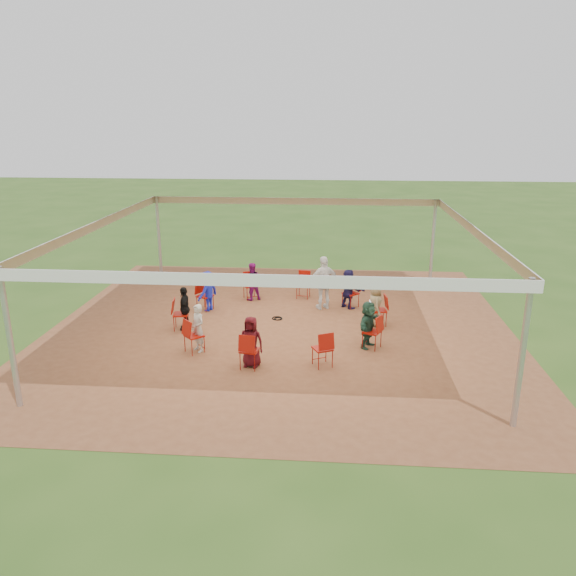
# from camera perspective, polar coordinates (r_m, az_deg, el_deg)

# --- Properties ---
(ground) EXTENTS (80.00, 80.00, 0.00)m
(ground) POSITION_cam_1_polar(r_m,az_deg,el_deg) (16.11, -0.73, -4.00)
(ground) COLOR #305119
(ground) RESTS_ON ground
(dirt_patch) EXTENTS (13.00, 13.00, 0.00)m
(dirt_patch) POSITION_cam_1_polar(r_m,az_deg,el_deg) (16.11, -0.73, -3.98)
(dirt_patch) COLOR brown
(dirt_patch) RESTS_ON ground
(tent) EXTENTS (10.33, 10.33, 3.00)m
(tent) POSITION_cam_1_polar(r_m,az_deg,el_deg) (15.42, -0.76, 4.26)
(tent) COLOR #B2B2B7
(tent) RESTS_ON ground
(chair_0) EXTENTS (0.49, 0.48, 0.90)m
(chair_0) POSITION_cam_1_polar(r_m,az_deg,el_deg) (16.32, 9.22, -2.26)
(chair_0) COLOR #9E0F05
(chair_0) RESTS_ON ground
(chair_1) EXTENTS (0.61, 0.61, 0.90)m
(chair_1) POSITION_cam_1_polar(r_m,az_deg,el_deg) (17.77, 6.39, -0.55)
(chair_1) COLOR #9E0F05
(chair_1) RESTS_ON ground
(chair_2) EXTENTS (0.49, 0.51, 0.90)m
(chair_2) POSITION_cam_1_polar(r_m,az_deg,el_deg) (18.56, 1.57, 0.31)
(chair_2) COLOR #9E0F05
(chair_2) RESTS_ON ground
(chair_3) EXTENTS (0.57, 0.58, 0.90)m
(chair_3) POSITION_cam_1_polar(r_m,az_deg,el_deg) (18.49, -3.83, 0.22)
(chair_3) COLOR #9E0F05
(chair_3) RESTS_ON ground
(chair_4) EXTENTS (0.59, 0.58, 0.90)m
(chair_4) POSITION_cam_1_polar(r_m,az_deg,el_deg) (17.59, -8.44, -0.82)
(chair_4) COLOR #9E0F05
(chair_4) RESTS_ON ground
(chair_5) EXTENTS (0.49, 0.48, 0.90)m
(chair_5) POSITION_cam_1_polar(r_m,az_deg,el_deg) (16.08, -10.84, -2.64)
(chair_5) COLOR #9E0F05
(chair_5) RESTS_ON ground
(chair_6) EXTENTS (0.61, 0.61, 0.90)m
(chair_6) POSITION_cam_1_polar(r_m,az_deg,el_deg) (14.47, -9.52, -4.81)
(chair_6) COLOR #9E0F05
(chair_6) RESTS_ON ground
(chair_7) EXTENTS (0.49, 0.51, 0.90)m
(chair_7) POSITION_cam_1_polar(r_m,az_deg,el_deg) (13.44, -3.93, -6.35)
(chair_7) COLOR #9E0F05
(chair_7) RESTS_ON ground
(chair_8) EXTENTS (0.57, 0.58, 0.90)m
(chair_8) POSITION_cam_1_polar(r_m,az_deg,el_deg) (13.53, 3.52, -6.18)
(chair_8) COLOR #9E0F05
(chair_8) RESTS_ON ground
(chair_9) EXTENTS (0.59, 0.58, 0.90)m
(chair_9) POSITION_cam_1_polar(r_m,az_deg,el_deg) (14.69, 8.54, -4.43)
(chair_9) COLOR #9E0F05
(chair_9) RESTS_ON ground
(person_seated_0) EXTENTS (0.42, 0.65, 1.25)m
(person_seated_0) POSITION_cam_1_polar(r_m,az_deg,el_deg) (16.24, 8.84, -1.67)
(person_seated_0) COLOR #8C7B53
(person_seated_0) RESTS_ON ground
(person_seated_1) EXTENTS (1.12, 1.13, 1.25)m
(person_seated_1) POSITION_cam_1_polar(r_m,az_deg,el_deg) (17.63, 6.14, -0.07)
(person_seated_1) COLOR #1C1742
(person_seated_1) RESTS_ON ground
(person_seated_2) EXTENTS (0.70, 0.58, 1.25)m
(person_seated_2) POSITION_cam_1_polar(r_m,az_deg,el_deg) (18.33, -3.72, 0.66)
(person_seated_2) COLOR #7E1367
(person_seated_2) RESTS_ON ground
(person_seated_3) EXTENTS (0.73, 0.90, 1.25)m
(person_seated_3) POSITION_cam_1_polar(r_m,az_deg,el_deg) (17.46, -8.17, -0.32)
(person_seated_3) COLOR #131DA0
(person_seated_3) RESTS_ON ground
(person_seated_4) EXTENTS (0.47, 0.78, 1.25)m
(person_seated_4) POSITION_cam_1_polar(r_m,az_deg,el_deg) (16.01, -10.45, -2.03)
(person_seated_4) COLOR black
(person_seated_4) RESTS_ON ground
(person_seated_5) EXTENTS (0.53, 0.54, 1.25)m
(person_seated_5) POSITION_cam_1_polar(r_m,az_deg,el_deg) (14.46, -9.14, -4.04)
(person_seated_5) COLOR beige
(person_seated_5) RESTS_ON ground
(person_seated_6) EXTENTS (0.66, 0.44, 1.25)m
(person_seated_6) POSITION_cam_1_polar(r_m,az_deg,el_deg) (13.47, -3.78, -5.45)
(person_seated_6) COLOR #440A10
(person_seated_6) RESTS_ON ground
(person_seated_7) EXTENTS (0.93, 1.23, 1.25)m
(person_seated_7) POSITION_cam_1_polar(r_m,az_deg,el_deg) (14.67, 8.14, -3.68)
(person_seated_7) COLOR #214533
(person_seated_7) RESTS_ON ground
(standing_person) EXTENTS (1.11, 0.86, 1.68)m
(standing_person) POSITION_cam_1_polar(r_m,az_deg,el_deg) (17.42, 3.69, 0.53)
(standing_person) COLOR silver
(standing_person) RESTS_ON ground
(cable_coil) EXTENTS (0.35, 0.35, 0.03)m
(cable_coil) POSITION_cam_1_polar(r_m,az_deg,el_deg) (16.73, -1.07, -3.11)
(cable_coil) COLOR black
(cable_coil) RESTS_ON ground
(laptop) EXTENTS (0.29, 0.34, 0.22)m
(laptop) POSITION_cam_1_polar(r_m,az_deg,el_deg) (16.22, 8.27, -1.81)
(laptop) COLOR #B7B7BC
(laptop) RESTS_ON ground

